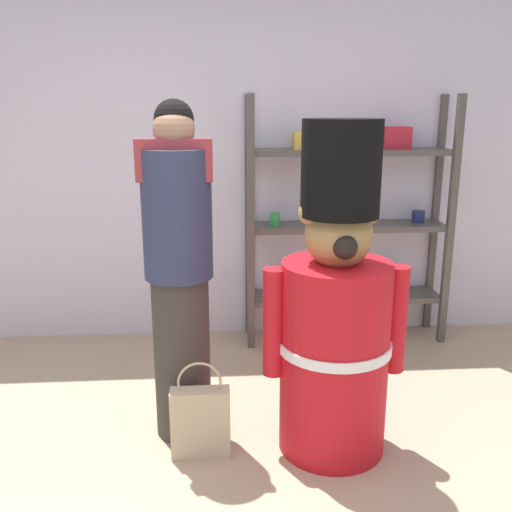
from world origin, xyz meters
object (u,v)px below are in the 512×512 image
object	(u,v)px
person_shopper	(179,272)
shopping_bag	(201,421)
merchandise_shelf	(348,219)
teddy_bear_guard	(335,319)

from	to	relation	value
person_shopper	shopping_bag	distance (m)	0.75
merchandise_shelf	teddy_bear_guard	distance (m)	1.48
person_shopper	teddy_bear_guard	bearing A→B (deg)	-14.24
teddy_bear_guard	merchandise_shelf	bearing A→B (deg)	74.80
person_shopper	shopping_bag	bearing A→B (deg)	-67.54
shopping_bag	merchandise_shelf	bearing A→B (deg)	53.99
person_shopper	merchandise_shelf	bearing A→B (deg)	46.65
merchandise_shelf	shopping_bag	distance (m)	1.93
teddy_bear_guard	shopping_bag	bearing A→B (deg)	-176.78
teddy_bear_guard	person_shopper	distance (m)	0.82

